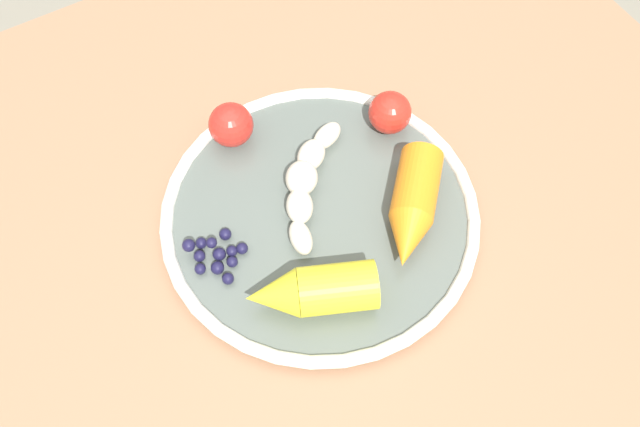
% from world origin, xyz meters
% --- Properties ---
extents(dining_table, '(0.93, 0.85, 0.75)m').
position_xyz_m(dining_table, '(0.00, 0.00, 0.65)').
color(dining_table, '#93694C').
rests_on(dining_table, ground_plane).
extents(plate, '(0.30, 0.30, 0.02)m').
position_xyz_m(plate, '(-0.03, -0.04, 0.76)').
color(plate, '#515A54').
rests_on(plate, dining_table).
extents(banana, '(0.11, 0.12, 0.03)m').
position_xyz_m(banana, '(-0.03, -0.07, 0.78)').
color(banana, beige).
rests_on(banana, plate).
extents(carrot_orange, '(0.11, 0.11, 0.04)m').
position_xyz_m(carrot_orange, '(-0.10, 0.01, 0.79)').
color(carrot_orange, orange).
rests_on(carrot_orange, plate).
extents(carrot_yellow, '(0.12, 0.08, 0.04)m').
position_xyz_m(carrot_yellow, '(0.02, 0.03, 0.79)').
color(carrot_yellow, yellow).
rests_on(carrot_yellow, plate).
extents(blueberry_pile, '(0.05, 0.05, 0.02)m').
position_xyz_m(blueberry_pile, '(0.07, -0.05, 0.77)').
color(blueberry_pile, '#191638').
rests_on(blueberry_pile, plate).
extents(tomato_near, '(0.04, 0.04, 0.04)m').
position_xyz_m(tomato_near, '(-0.14, -0.09, 0.79)').
color(tomato_near, red).
rests_on(tomato_near, plate).
extents(tomato_mid, '(0.04, 0.04, 0.04)m').
position_xyz_m(tomato_mid, '(0.00, -0.16, 0.79)').
color(tomato_mid, red).
rests_on(tomato_mid, plate).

